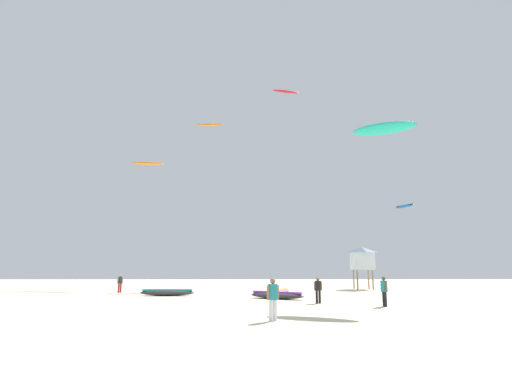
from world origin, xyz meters
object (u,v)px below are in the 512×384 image
object	(u,v)px
person_left	(384,289)
kite_aloft_1	(384,129)
person_midground	(120,282)
kite_aloft_5	(404,206)
kite_aloft_0	(286,91)
kite_grounded_far	(282,291)
lifeguard_tower	(362,258)
person_foreground	(273,296)
kite_grounded_near	(167,293)
kite_grounded_mid	(277,295)
kite_aloft_4	(148,163)
person_right	(318,288)
kite_aloft_2	(210,125)

from	to	relation	value
person_left	kite_aloft_1	size ratio (longest dim) A/B	0.38
person_midground	kite_aloft_5	bearing A→B (deg)	-102.70
person_midground	kite_aloft_5	distance (m)	33.61
person_left	kite_aloft_0	distance (m)	38.78
kite_grounded_far	kite_aloft_0	size ratio (longest dim) A/B	0.86
lifeguard_tower	person_left	bearing A→B (deg)	-101.27
person_midground	kite_aloft_1	size ratio (longest dim) A/B	0.36
kite_aloft_0	kite_aloft_5	bearing A→B (deg)	-17.44
kite_aloft_1	person_midground	bearing A→B (deg)	155.02
person_foreground	kite_grounded_near	world-z (taller)	person_foreground
person_midground	kite_grounded_near	world-z (taller)	person_midground
kite_grounded_mid	person_midground	bearing A→B (deg)	152.84
person_foreground	lifeguard_tower	world-z (taller)	lifeguard_tower
kite_grounded_mid	kite_grounded_near	bearing A→B (deg)	159.63
person_foreground	kite_aloft_4	size ratio (longest dim) A/B	0.46
person_right	kite_grounded_mid	distance (m)	4.29
kite_grounded_mid	kite_aloft_2	size ratio (longest dim) A/B	1.18
person_foreground	person_midground	world-z (taller)	person_foreground
kite_grounded_near	kite_aloft_4	size ratio (longest dim) A/B	1.09
person_midground	kite_aloft_0	xyz separation A→B (m)	(16.07, 17.10, 25.25)
person_left	kite_grounded_mid	bearing A→B (deg)	125.38
kite_aloft_0	lifeguard_tower	bearing A→B (deg)	-61.82
kite_grounded_far	kite_aloft_2	xyz separation A→B (m)	(-8.08, 16.77, 20.50)
kite_aloft_2	kite_aloft_0	bearing A→B (deg)	8.99
lifeguard_tower	kite_aloft_4	xyz separation A→B (m)	(-23.53, 6.19, 11.30)
kite_grounded_far	kite_aloft_2	distance (m)	27.69
person_foreground	person_right	bearing A→B (deg)	131.12
person_left	kite_aloft_2	world-z (taller)	kite_aloft_2
person_left	kite_grounded_mid	xyz separation A→B (m)	(-5.83, 5.51, -0.73)
lifeguard_tower	kite_aloft_2	distance (m)	26.36
kite_aloft_0	kite_aloft_5	world-z (taller)	kite_aloft_0
person_midground	kite_grounded_far	size ratio (longest dim) A/B	0.45
lifeguard_tower	kite_aloft_4	distance (m)	26.83
kite_aloft_2	kite_aloft_5	distance (m)	26.78
person_right	kite_aloft_4	bearing A→B (deg)	-141.22
kite_aloft_1	kite_aloft_5	distance (m)	24.30
kite_aloft_0	kite_aloft_1	xyz separation A→B (m)	(4.37, -26.62, -14.62)
kite_grounded_mid	kite_aloft_0	bearing A→B (deg)	83.01
person_foreground	lifeguard_tower	distance (m)	25.74
person_foreground	person_left	distance (m)	9.06
kite_aloft_1	person_left	bearing A→B (deg)	-118.05
person_right	person_foreground	bearing A→B (deg)	-20.18
kite_grounded_near	kite_aloft_1	xyz separation A→B (m)	(15.58, -5.86, 11.29)
person_midground	lifeguard_tower	bearing A→B (deg)	-112.77
person_left	kite_aloft_5	xyz separation A→B (m)	(10.94, 25.00, 8.42)
person_left	kite_aloft_1	distance (m)	11.00
kite_aloft_1	kite_aloft_2	size ratio (longest dim) A/B	1.23
person_foreground	kite_aloft_4	xyz separation A→B (m)	(-13.39, 29.76, 13.32)
person_midground	kite_aloft_2	bearing A→B (deg)	-56.27
kite_aloft_2	lifeguard_tower	bearing A→B (deg)	-31.69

